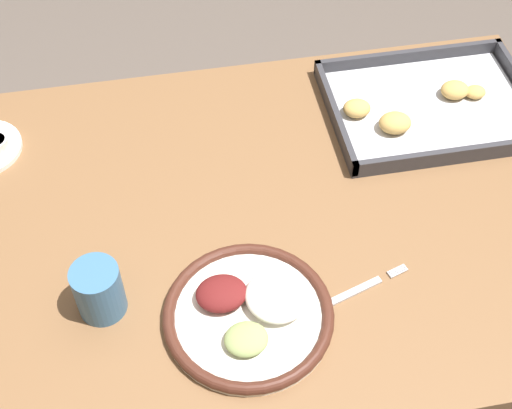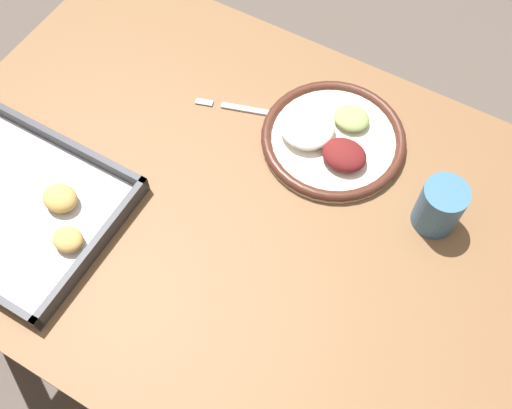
% 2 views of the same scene
% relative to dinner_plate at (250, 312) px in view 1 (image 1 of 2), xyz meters
% --- Properties ---
extents(ground_plane, '(8.00, 8.00, 0.00)m').
position_rel_dinner_plate_xyz_m(ground_plane, '(0.07, 0.20, -0.73)').
color(ground_plane, '#564C44').
extents(dining_table, '(1.22, 0.83, 0.71)m').
position_rel_dinner_plate_xyz_m(dining_table, '(0.07, 0.20, -0.12)').
color(dining_table, brown).
rests_on(dining_table, ground_plane).
extents(dinner_plate, '(0.27, 0.27, 0.05)m').
position_rel_dinner_plate_xyz_m(dinner_plate, '(0.00, 0.00, 0.00)').
color(dinner_plate, white).
rests_on(dinner_plate, dining_table).
extents(fork, '(0.21, 0.08, 0.00)m').
position_rel_dinner_plate_xyz_m(fork, '(0.16, 0.01, -0.01)').
color(fork, '#B2B2B7').
rests_on(fork, dining_table).
extents(baking_tray, '(0.41, 0.31, 0.04)m').
position_rel_dinner_plate_xyz_m(baking_tray, '(0.44, 0.41, -0.00)').
color(baking_tray, '#333338').
rests_on(baking_tray, dining_table).
extents(drinking_cup, '(0.08, 0.08, 0.10)m').
position_rel_dinner_plate_xyz_m(drinking_cup, '(-0.23, 0.06, 0.04)').
color(drinking_cup, '#38668E').
rests_on(drinking_cup, dining_table).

